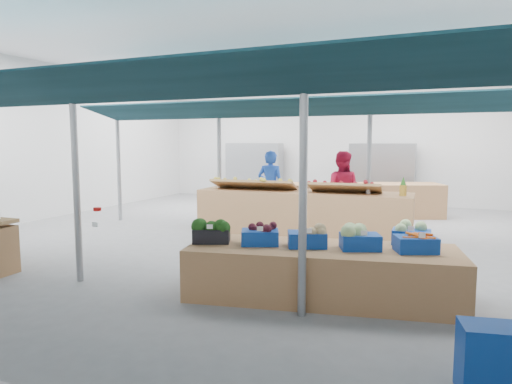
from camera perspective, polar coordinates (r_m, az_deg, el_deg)
floor at (r=10.20m, az=-0.87°, el=-5.49°), size 13.00×13.00×0.00m
hall at (r=11.32m, az=2.14°, el=9.15°), size 13.00×13.00×13.00m
pole_grid at (r=8.08m, az=-1.14°, el=4.35°), size 10.00×4.60×3.00m
awnings at (r=8.10m, az=-1.16°, el=11.21°), size 9.50×7.08×0.30m
back_shelving_left at (r=16.51m, az=-0.23°, el=2.57°), size 2.00×0.50×2.00m
back_shelving_right at (r=15.28m, az=15.44°, el=2.03°), size 2.00×0.50×2.00m
veg_counter at (r=6.26m, az=8.18°, el=-9.95°), size 3.72×1.86×0.69m
fruit_counter at (r=10.16m, az=5.84°, el=-2.70°), size 4.72×1.36×1.00m
far_counter at (r=12.90m, az=11.32°, el=-1.02°), size 5.14×3.02×0.93m
crate_stack at (r=4.44m, az=27.36°, el=-18.23°), size 0.56×0.45×0.60m
vendor_left at (r=11.53m, az=1.83°, el=0.58°), size 0.70×0.48×1.86m
vendor_right at (r=11.00m, az=10.58°, el=0.19°), size 0.94×0.75×1.86m
crate_broccoli at (r=6.42m, az=-5.57°, el=-4.86°), size 0.60×0.51×0.35m
crate_beets at (r=6.25m, az=0.51°, el=-5.37°), size 0.60×0.51×0.29m
crate_celeriac at (r=6.15m, az=6.41°, el=-5.49°), size 0.60×0.51×0.31m
crate_cabbage at (r=6.12m, az=12.89°, el=-5.54°), size 0.60×0.51×0.35m
crate_carrots at (r=6.18m, az=19.33°, el=-6.07°), size 0.60×0.51×0.29m
sparrow at (r=6.34m, az=-7.28°, el=-4.20°), size 0.12×0.09×0.11m
pole_ribbon at (r=7.11m, az=-19.25°, el=-2.21°), size 0.12×0.12×0.28m
apple_heap_yellow at (r=10.31m, az=-0.26°, el=1.19°), size 1.96×0.90×0.27m
apple_heap_red at (r=9.78m, az=11.08°, el=0.79°), size 1.57×0.86×0.27m
pineapple at (r=9.66m, az=17.91°, el=0.62°), size 0.14×0.14×0.39m
crate_extra at (r=6.61m, az=18.87°, el=-4.95°), size 0.51×0.41×0.32m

